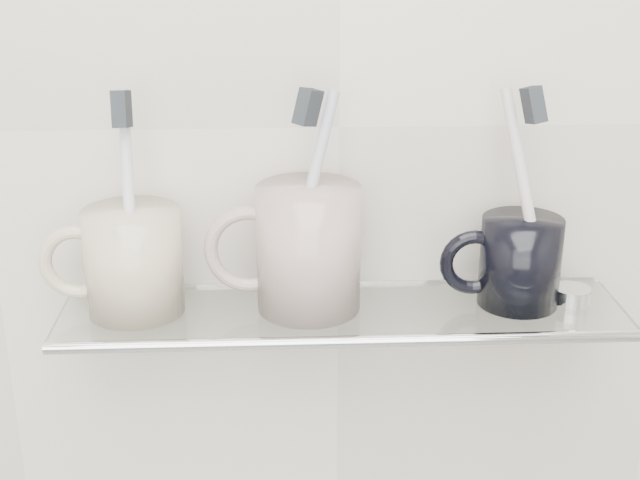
{
  "coord_description": "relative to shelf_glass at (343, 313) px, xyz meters",
  "views": [
    {
      "loc": [
        -0.05,
        0.32,
        1.44
      ],
      "look_at": [
        -0.02,
        1.04,
        1.17
      ],
      "focal_mm": 50.0,
      "sensor_mm": 36.0,
      "label": 1
    }
  ],
  "objects": [
    {
      "name": "wall_back",
      "position": [
        0.0,
        0.06,
        0.15
      ],
      "size": [
        2.5,
        0.0,
        2.5
      ],
      "primitive_type": "plane",
      "rotation": [
        1.57,
        0.0,
        0.0
      ],
      "color": "beige",
      "rests_on": "ground"
    },
    {
      "name": "shelf_glass",
      "position": [
        0.0,
        0.0,
        0.0
      ],
      "size": [
        0.5,
        0.12,
        0.01
      ],
      "primitive_type": "cube",
      "color": "silver",
      "rests_on": "wall_back"
    },
    {
      "name": "shelf_rail",
      "position": [
        0.0,
        -0.06,
        0.0
      ],
      "size": [
        0.5,
        0.01,
        0.01
      ],
      "primitive_type": "cylinder",
      "rotation": [
        0.0,
        1.57,
        0.0
      ],
      "color": "silver",
      "rests_on": "shelf_glass"
    },
    {
      "name": "bracket_left",
      "position": [
        -0.21,
        0.05,
        -0.01
      ],
      "size": [
        0.02,
        0.03,
        0.02
      ],
      "primitive_type": "cylinder",
      "rotation": [
        1.57,
        0.0,
        0.0
      ],
      "color": "silver",
      "rests_on": "wall_back"
    },
    {
      "name": "bracket_right",
      "position": [
        0.21,
        0.05,
        -0.01
      ],
      "size": [
        0.02,
        0.03,
        0.02
      ],
      "primitive_type": "cylinder",
      "rotation": [
        1.57,
        0.0,
        0.0
      ],
      "color": "silver",
      "rests_on": "wall_back"
    },
    {
      "name": "mug_left",
      "position": [
        -0.18,
        0.0,
        0.05
      ],
      "size": [
        0.1,
        0.1,
        0.09
      ],
      "primitive_type": "cylinder",
      "rotation": [
        0.0,
        0.0,
        -0.28
      ],
      "color": "beige",
      "rests_on": "shelf_glass"
    },
    {
      "name": "mug_left_handle",
      "position": [
        -0.23,
        0.0,
        0.05
      ],
      "size": [
        0.07,
        0.01,
        0.07
      ],
      "primitive_type": "torus",
      "rotation": [
        1.57,
        0.0,
        0.0
      ],
      "color": "beige",
      "rests_on": "mug_left"
    },
    {
      "name": "toothbrush_left",
      "position": [
        -0.18,
        0.0,
        0.1
      ],
      "size": [
        0.01,
        0.05,
        0.19
      ],
      "primitive_type": "cylinder",
      "rotation": [
        -0.19,
        -0.03,
        -0.08
      ],
      "color": "silver",
      "rests_on": "mug_left"
    },
    {
      "name": "bristles_left",
      "position": [
        -0.18,
        0.0,
        0.19
      ],
      "size": [
        0.01,
        0.03,
        0.03
      ],
      "primitive_type": "cube",
      "rotation": [
        -0.19,
        -0.03,
        -0.08
      ],
      "color": "#212529",
      "rests_on": "toothbrush_left"
    },
    {
      "name": "mug_center",
      "position": [
        -0.03,
        0.0,
        0.06
      ],
      "size": [
        0.1,
        0.1,
        0.11
      ],
      "primitive_type": "cylinder",
      "rotation": [
        0.0,
        0.0,
        0.08
      ],
      "color": "silver",
      "rests_on": "shelf_glass"
    },
    {
      "name": "mug_center_handle",
      "position": [
        -0.08,
        0.0,
        0.06
      ],
      "size": [
        0.08,
        0.01,
        0.08
      ],
      "primitive_type": "torus",
      "rotation": [
        1.57,
        0.0,
        0.0
      ],
      "color": "silver",
      "rests_on": "mug_center"
    },
    {
      "name": "toothbrush_center",
      "position": [
        -0.03,
        0.0,
        0.1
      ],
      "size": [
        0.06,
        0.03,
        0.19
      ],
      "primitive_type": "cylinder",
      "rotation": [
        -0.21,
        0.15,
        -0.59
      ],
      "color": "#A9B6D1",
      "rests_on": "mug_center"
    },
    {
      "name": "bristles_center",
      "position": [
        -0.03,
        0.0,
        0.19
      ],
      "size": [
        0.03,
        0.03,
        0.04
      ],
      "primitive_type": "cube",
      "rotation": [
        -0.21,
        0.15,
        -0.59
      ],
      "color": "#212529",
      "rests_on": "toothbrush_center"
    },
    {
      "name": "mug_right",
      "position": [
        0.16,
        0.0,
        0.04
      ],
      "size": [
        0.08,
        0.08,
        0.08
      ],
      "primitive_type": "cylinder",
      "rotation": [
        0.0,
        0.0,
        -0.14
      ],
      "color": "black",
      "rests_on": "shelf_glass"
    },
    {
      "name": "mug_right_handle",
      "position": [
        0.12,
        0.0,
        0.04
      ],
      "size": [
        0.06,
        0.01,
        0.06
      ],
      "primitive_type": "torus",
      "rotation": [
        1.57,
        0.0,
        0.0
      ],
      "color": "black",
      "rests_on": "mug_right"
    },
    {
      "name": "toothbrush_right",
      "position": [
        0.16,
        0.0,
        0.1
      ],
      "size": [
        0.05,
        0.04,
        0.19
      ],
      "primitive_type": "cylinder",
      "rotation": [
        -0.2,
        -0.19,
        0.14
      ],
      "color": "beige",
      "rests_on": "mug_right"
    },
    {
      "name": "bristles_right",
      "position": [
        0.16,
        0.0,
        0.19
      ],
      "size": [
        0.02,
        0.03,
        0.04
      ],
      "primitive_type": "cube",
      "rotation": [
        -0.2,
        -0.19,
        0.14
      ],
      "color": "#212529",
      "rests_on": "toothbrush_right"
    },
    {
      "name": "chrome_cap",
      "position": [
        0.21,
        0.0,
        0.01
      ],
      "size": [
        0.03,
        0.03,
        0.01
      ],
      "primitive_type": "cylinder",
      "color": "silver",
      "rests_on": "shelf_glass"
    }
  ]
}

